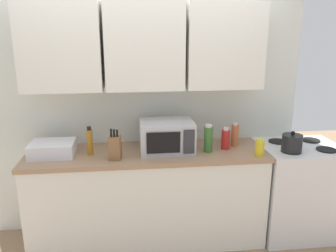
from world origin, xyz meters
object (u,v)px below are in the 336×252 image
knife_block (115,147)px  bottle_green_oil (208,139)px  bottle_red_sauce (226,139)px  bottle_spice_jar (235,135)px  microwave (167,136)px  dish_rack (53,149)px  stove_range (296,189)px  bottle_yellow_mustard (260,148)px  kettle (292,143)px  bottle_amber_vinegar (90,142)px

knife_block → bottle_green_oil: 0.84m
bottle_red_sauce → bottle_spice_jar: bearing=34.4°
microwave → bottle_red_sauce: size_ratio=2.34×
bottle_red_sauce → dish_rack: bearing=179.7°
bottle_red_sauce → bottle_green_oil: bottle_green_oil is taller
stove_range → bottle_yellow_mustard: 0.74m
kettle → knife_block: knife_block is taller
dish_rack → bottle_green_oil: 1.38m
bottle_red_sauce → bottle_green_oil: size_ratio=0.81×
microwave → bottle_red_sauce: microwave is taller
bottle_red_sauce → bottle_amber_vinegar: 1.23m
dish_rack → bottle_green_oil: bottle_green_oil is taller
bottle_spice_jar → bottle_green_oil: (-0.29, -0.13, 0.02)m
microwave → bottle_amber_vinegar: size_ratio=1.86×
microwave → bottle_green_oil: 0.38m
bottle_green_oil → bottle_yellow_mustard: bottle_green_oil is taller
stove_range → bottle_red_sauce: bottle_red_sauce is taller
stove_range → kettle: (-0.17, -0.14, 0.54)m
knife_block → bottle_yellow_mustard: 1.26m
stove_range → bottle_yellow_mustard: bearing=-158.4°
kettle → microwave: size_ratio=0.38×
stove_range → bottle_amber_vinegar: size_ratio=3.54×
knife_block → bottle_spice_jar: size_ratio=1.18×
kettle → bottle_spice_jar: bearing=153.8°
bottle_amber_vinegar → bottle_spice_jar: 1.34m
bottle_spice_jar → knife_block: bearing=-168.9°
microwave → bottle_amber_vinegar: microwave is taller
dish_rack → bottle_spice_jar: bottle_spice_jar is taller
bottle_amber_vinegar → bottle_green_oil: bearing=-2.1°
stove_range → microwave: size_ratio=1.90×
knife_block → bottle_amber_vinegar: bearing=150.2°
bottle_amber_vinegar → bottle_spice_jar: size_ratio=1.13×
bottle_amber_vinegar → knife_block: bearing=-29.8°
kettle → bottle_amber_vinegar: size_ratio=0.71×
dish_rack → bottle_yellow_mustard: (1.81, -0.21, 0.01)m
dish_rack → knife_block: knife_block is taller
stove_range → bottle_amber_vinegar: 2.05m
microwave → bottle_red_sauce: (0.55, -0.01, -0.04)m
kettle → knife_block: 1.58m
bottle_amber_vinegar → bottle_spice_jar: (1.34, 0.09, -0.02)m
knife_block → bottle_red_sauce: (1.01, 0.14, -0.01)m
bottle_spice_jar → bottle_green_oil: bearing=-155.5°
kettle → bottle_spice_jar: size_ratio=0.80×
microwave → bottle_green_oil: size_ratio=1.88×
stove_range → bottle_amber_vinegar: bearing=-179.8°
stove_range → bottle_red_sauce: bearing=179.2°
dish_rack → bottle_spice_jar: 1.67m
bottle_green_oil → bottle_spice_jar: bearing=24.5°
bottle_amber_vinegar → bottle_green_oil: 1.05m
microwave → dish_rack: (-1.01, 0.00, -0.08)m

